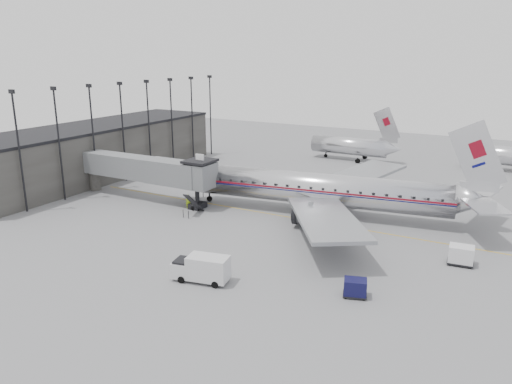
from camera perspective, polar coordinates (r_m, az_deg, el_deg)
ground at (r=57.50m, az=-1.17°, el=-4.16°), size 160.00×160.00×0.00m
terminal at (r=84.86m, az=-17.98°, el=4.41°), size 12.00×46.00×8.00m
apron_line at (r=61.23m, az=4.08°, el=-2.93°), size 60.00×0.15×0.01m
jet_bridge at (r=68.54m, az=-11.79°, el=2.44°), size 21.00×6.20×7.10m
floodlight_masts at (r=81.74m, az=-13.54°, el=7.44°), size 0.90×42.25×15.25m
distant_aircraft_near at (r=94.87m, az=10.70°, el=5.26°), size 16.39×3.20×10.26m
distant_aircraft_mid at (r=94.33m, az=26.66°, el=3.79°), size 16.39×3.20×10.26m
airliner at (r=61.97m, az=7.81°, el=0.27°), size 39.94×36.77×12.68m
service_van at (r=44.58m, az=-6.27°, el=-8.62°), size 5.36×2.90×2.39m
baggage_cart_navy at (r=42.70m, az=11.27°, el=-10.66°), size 2.29×1.99×1.52m
baggage_cart_white at (r=51.56m, az=22.39°, el=-6.65°), size 2.50×1.99×1.85m
ramp_worker at (r=65.01m, az=-7.74°, el=-1.07°), size 0.80×0.75×1.85m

